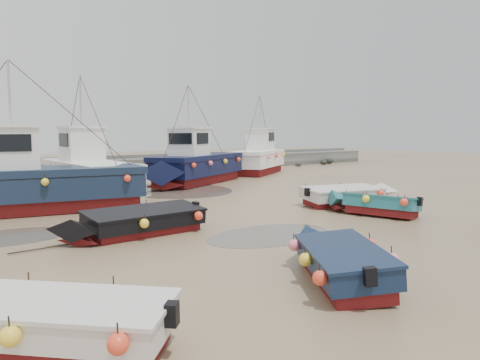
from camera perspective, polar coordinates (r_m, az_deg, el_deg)
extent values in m
plane|color=#9D7F5A|center=(18.03, 7.56, -4.91)|extent=(120.00, 120.00, 0.00)
cube|color=slate|center=(36.78, -17.57, 1.36)|extent=(60.00, 2.20, 1.20)
cube|color=slate|center=(37.87, -18.23, 2.56)|extent=(60.00, 0.60, 0.25)
ellipsoid|color=black|center=(36.23, -8.32, 1.02)|extent=(0.84, 0.86, 0.51)
ellipsoid|color=black|center=(38.92, -5.97, 1.47)|extent=(0.98, 1.07, 0.72)
ellipsoid|color=black|center=(41.81, 2.21, 1.71)|extent=(0.78, 0.90, 0.59)
ellipsoid|color=black|center=(48.16, 10.14, 2.14)|extent=(0.68, 0.72, 0.52)
ellipsoid|color=black|center=(44.83, 7.11, 1.87)|extent=(0.60, 0.70, 0.31)
ellipsoid|color=black|center=(33.89, -24.72, 0.28)|extent=(0.99, 0.80, 0.58)
ellipsoid|color=black|center=(40.77, -0.12, 1.49)|extent=(0.54, 0.46, 0.30)
ellipsoid|color=black|center=(39.46, -3.19, 1.36)|extent=(0.61, 0.47, 0.46)
ellipsoid|color=black|center=(49.31, 10.82, 2.32)|extent=(0.92, 0.97, 0.58)
ellipsoid|color=black|center=(33.89, -23.37, 0.12)|extent=(0.61, 0.53, 0.32)
ellipsoid|color=black|center=(40.72, -2.18, 1.54)|extent=(0.67, 0.55, 0.43)
ellipsoid|color=black|center=(38.85, -2.97, 1.43)|extent=(0.88, 0.64, 0.62)
ellipsoid|color=black|center=(34.24, -17.60, 0.40)|extent=(0.64, 0.62, 0.48)
ellipsoid|color=black|center=(38.83, -5.81, 1.24)|extent=(0.55, 0.45, 0.29)
cylinder|color=#554F44|center=(15.46, 3.64, -6.69)|extent=(4.65, 4.65, 0.01)
cylinder|color=#554F44|center=(22.97, 12.70, -2.64)|extent=(4.10, 4.10, 0.01)
cylinder|color=#554F44|center=(16.83, -26.50, -6.28)|extent=(4.14, 4.14, 0.01)
cylinder|color=#554F44|center=(27.24, -8.16, -1.22)|extent=(6.49, 6.49, 0.01)
cube|color=maroon|center=(8.23, -22.53, -17.73)|extent=(3.39, 3.44, 0.30)
cube|color=silver|center=(8.09, -22.64, -15.29)|extent=(3.73, 3.78, 0.45)
cube|color=brown|center=(8.03, -22.69, -14.19)|extent=(3.09, 3.14, 0.10)
cube|color=silver|center=(8.00, -22.72, -13.58)|extent=(3.83, 3.88, 0.07)
cube|color=black|center=(7.24, -8.23, -15.93)|extent=(0.28, 0.28, 0.35)
sphere|color=#FF4828|center=(6.70, -14.55, -18.59)|extent=(0.30, 0.30, 0.30)
sphere|color=#FF4828|center=(8.41, -15.03, -13.42)|extent=(0.30, 0.30, 0.30)
sphere|color=#FF4828|center=(7.40, -26.12, -16.60)|extent=(0.30, 0.30, 0.30)
sphere|color=#FF4828|center=(9.11, -24.19, -12.23)|extent=(0.30, 0.30, 0.30)
cube|color=maroon|center=(10.89, 12.67, -11.51)|extent=(2.72, 3.24, 0.30)
cube|color=#101E37|center=(10.78, 12.71, -9.60)|extent=(3.02, 3.54, 0.45)
pyramid|color=#101E37|center=(12.55, 10.10, -5.23)|extent=(1.60, 1.39, 0.90)
cube|color=brown|center=(10.74, 12.73, -8.76)|extent=(2.49, 2.95, 0.10)
cube|color=#101E37|center=(10.72, 12.75, -8.29)|extent=(3.11, 3.64, 0.07)
cube|color=black|center=(9.17, 15.93, -11.34)|extent=(0.28, 0.27, 0.35)
cylinder|color=black|center=(13.57, 9.11, -8.45)|extent=(1.14, 1.69, 0.04)
sphere|color=#FF4828|center=(9.32, 10.04, -11.37)|extent=(0.30, 0.30, 0.30)
sphere|color=#FF4828|center=(10.44, 18.30, -9.68)|extent=(0.30, 0.30, 0.30)
sphere|color=#FF4828|center=(10.54, 8.27, -9.28)|extent=(0.30, 0.30, 0.30)
sphere|color=#FF4828|center=(11.62, 15.81, -8.01)|extent=(0.30, 0.30, 0.30)
sphere|color=#FF4828|center=(11.78, 6.88, -7.63)|extent=(0.30, 0.30, 0.30)
cube|color=maroon|center=(19.61, 16.80, -3.79)|extent=(1.74, 2.81, 0.30)
cube|color=#1E656F|center=(19.55, 16.83, -2.71)|extent=(1.98, 3.05, 0.45)
pyramid|color=#1E656F|center=(20.15, 12.19, -1.04)|extent=(1.43, 1.02, 0.90)
cube|color=brown|center=(19.52, 16.85, -2.23)|extent=(1.61, 2.55, 0.10)
cube|color=#1E656F|center=(19.51, 16.86, -1.97)|extent=(2.04, 3.12, 0.07)
cube|color=black|center=(19.07, 20.99, -2.53)|extent=(0.26, 0.23, 0.35)
cylinder|color=black|center=(20.63, 10.11, -3.49)|extent=(0.56, 1.94, 0.04)
sphere|color=#FF4828|center=(18.46, 19.27, -2.96)|extent=(0.30, 0.30, 0.30)
sphere|color=#FF4828|center=(20.12, 18.59, -2.22)|extent=(0.30, 0.30, 0.30)
sphere|color=#FF4828|center=(18.96, 14.99, -2.60)|extent=(0.30, 0.30, 0.30)
sphere|color=#FF4828|center=(20.64, 14.67, -1.90)|extent=(0.30, 0.30, 0.30)
cube|color=maroon|center=(15.86, -11.55, -5.94)|extent=(3.61, 1.42, 0.30)
cube|color=black|center=(15.79, -11.58, -4.61)|extent=(3.88, 1.66, 0.45)
pyramid|color=black|center=(14.79, -19.37, -3.77)|extent=(0.77, 1.54, 0.90)
cube|color=brown|center=(15.76, -11.59, -4.02)|extent=(3.26, 1.33, 0.10)
cube|color=black|center=(15.74, -11.60, -3.70)|extent=(3.97, 1.72, 0.07)
cube|color=black|center=(16.78, -5.57, -3.28)|extent=(0.19, 0.23, 0.35)
cylinder|color=black|center=(14.68, -22.66, -7.73)|extent=(2.00, 0.12, 0.04)
sphere|color=#FF4828|center=(15.82, -5.20, -4.10)|extent=(0.30, 0.30, 0.30)
sphere|color=#FF4828|center=(16.76, -11.49, -3.62)|extent=(0.30, 0.30, 0.30)
sphere|color=#FF4828|center=(14.77, -11.70, -4.92)|extent=(0.30, 0.30, 0.30)
sphere|color=#FF4828|center=(15.91, -17.94, -4.31)|extent=(0.30, 0.30, 0.30)
cube|color=maroon|center=(21.90, 12.30, -2.67)|extent=(3.55, 2.20, 0.30)
cube|color=beige|center=(21.85, 12.32, -1.69)|extent=(3.85, 2.50, 0.45)
pyramid|color=beige|center=(23.07, 16.68, -0.28)|extent=(1.11, 1.76, 0.90)
cube|color=brown|center=(21.83, 12.33, -1.27)|extent=(3.22, 2.04, 0.10)
cube|color=beige|center=(21.82, 12.34, -1.03)|extent=(3.95, 2.58, 0.07)
cube|color=black|center=(20.83, 8.14, -1.50)|extent=(0.23, 0.26, 0.35)
cylinder|color=black|center=(23.76, 18.28, -2.45)|extent=(1.94, 0.56, 0.04)
sphere|color=#FF4828|center=(21.86, 7.89, -1.33)|extent=(0.30, 0.30, 0.30)
sphere|color=#FF4828|center=(20.81, 12.74, -1.79)|extent=(0.30, 0.30, 0.30)
sphere|color=#FF4828|center=(22.86, 11.96, -1.08)|extent=(0.30, 0.30, 0.30)
sphere|color=#FF4828|center=(21.94, 16.75, -1.50)|extent=(0.30, 0.30, 0.30)
cube|color=maroon|center=(21.44, -22.79, -2.85)|extent=(7.85, 3.91, 0.55)
cube|color=#142137|center=(21.34, -22.87, -0.86)|extent=(8.47, 4.44, 0.95)
cube|color=brown|center=(21.29, -22.93, 0.52)|extent=(8.27, 4.30, 0.08)
cube|color=#142137|center=(21.28, -22.95, 0.89)|extent=(8.66, 4.54, 0.30)
cube|color=white|center=(21.20, -26.02, 3.37)|extent=(2.37, 2.36, 1.70)
cube|color=white|center=(21.19, -26.14, 5.83)|extent=(2.56, 2.55, 0.12)
cylinder|color=#B7B7B2|center=(21.24, -26.31, 9.50)|extent=(0.10, 0.10, 2.60)
sphere|color=pink|center=(20.20, -13.57, 0.10)|extent=(0.30, 0.30, 0.30)
sphere|color=pink|center=(22.97, -19.13, 0.63)|extent=(0.30, 0.30, 0.30)
sphere|color=pink|center=(19.77, -22.68, -0.32)|extent=(0.30, 0.30, 0.30)
sphere|color=pink|center=(22.83, -27.14, 0.27)|extent=(0.30, 0.30, 0.30)
cube|color=maroon|center=(25.09, -17.81, -1.44)|extent=(2.24, 7.07, 0.55)
cube|color=silver|center=(25.00, -17.86, 0.26)|extent=(2.63, 7.59, 0.95)
pyramid|color=silver|center=(29.07, -20.79, 2.31)|extent=(2.60, 1.44, 1.40)
cube|color=brown|center=(24.96, -17.90, 1.44)|extent=(2.52, 7.42, 0.08)
cube|color=silver|center=(24.95, -17.91, 1.76)|extent=(2.68, 7.76, 0.30)
cube|color=white|center=(25.88, -18.75, 4.03)|extent=(1.82, 2.01, 1.70)
cube|color=white|center=(25.87, -18.82, 6.04)|extent=(1.97, 2.17, 0.12)
cube|color=black|center=(26.84, -19.47, 4.61)|extent=(1.54, 0.06, 0.68)
cylinder|color=#B7B7B2|center=(25.91, -18.92, 9.05)|extent=(0.10, 0.10, 2.60)
cylinder|color=black|center=(30.32, -21.31, -0.79)|extent=(0.06, 3.00, 0.05)
sphere|color=pink|center=(21.67, -18.73, 0.34)|extent=(0.30, 0.30, 0.30)
sphere|color=pink|center=(23.82, -13.21, 0.98)|extent=(0.30, 0.30, 0.30)
sphere|color=pink|center=(23.96, -20.59, 0.79)|extent=(0.30, 0.30, 0.30)
sphere|color=pink|center=(26.04, -15.40, 1.34)|extent=(0.30, 0.30, 0.30)
sphere|color=pink|center=(26.27, -22.13, 1.15)|extent=(0.30, 0.30, 0.30)
sphere|color=pink|center=(28.28, -17.24, 1.64)|extent=(0.30, 0.30, 0.30)
cube|color=maroon|center=(30.62, -5.12, 0.12)|extent=(7.37, 5.30, 0.55)
cube|color=black|center=(30.55, -5.13, 1.52)|extent=(8.02, 5.91, 0.95)
pyramid|color=black|center=(26.85, -9.85, 2.34)|extent=(2.52, 3.10, 1.40)
cube|color=brown|center=(30.51, -5.14, 2.49)|extent=(7.82, 5.73, 0.08)
cube|color=black|center=(30.51, -5.15, 2.75)|extent=(8.20, 6.03, 0.30)
cube|color=white|center=(29.58, -6.18, 4.52)|extent=(2.66, 2.63, 1.70)
cube|color=white|center=(29.57, -6.20, 6.28)|extent=(2.87, 2.84, 0.12)
cube|color=black|center=(28.71, -7.25, 4.97)|extent=(0.79, 1.48, 0.68)
cylinder|color=#B7B7B2|center=(29.61, -6.23, 8.91)|extent=(0.10, 0.10, 2.60)
cylinder|color=black|center=(26.07, -11.26, -1.54)|extent=(2.70, 1.41, 0.05)
sphere|color=pink|center=(32.49, -0.16, 2.44)|extent=(0.30, 0.30, 0.30)
sphere|color=pink|center=(33.02, -5.61, 2.47)|extent=(0.30, 0.30, 0.30)
sphere|color=pink|center=(30.69, -1.77, 2.23)|extent=(0.30, 0.30, 0.30)
sphere|color=pink|center=(31.31, -7.51, 2.25)|extent=(0.30, 0.30, 0.30)
sphere|color=pink|center=(28.91, -3.59, 1.99)|extent=(0.30, 0.30, 0.30)
sphere|color=pink|center=(29.64, -9.61, 2.01)|extent=(0.30, 0.30, 0.30)
sphere|color=pink|center=(27.17, -5.64, 1.71)|extent=(0.30, 0.30, 0.30)
cube|color=maroon|center=(37.19, 2.15, 1.18)|extent=(6.11, 4.91, 0.55)
cube|color=white|center=(37.13, 2.16, 2.33)|extent=(6.67, 5.46, 0.95)
pyramid|color=white|center=(40.57, 3.84, 3.62)|extent=(2.57, 2.97, 1.40)
cube|color=brown|center=(37.10, 2.16, 3.13)|extent=(6.50, 5.30, 0.08)
cube|color=white|center=(37.09, 2.16, 3.34)|extent=(6.82, 5.58, 0.30)
cube|color=white|center=(37.87, 2.58, 4.86)|extent=(2.66, 2.60, 1.70)
cube|color=white|center=(37.86, 2.59, 6.24)|extent=(2.87, 2.81, 0.12)
cube|color=black|center=(38.83, 3.06, 5.26)|extent=(0.85, 1.36, 0.68)
cylinder|color=#B7B7B2|center=(37.89, 2.60, 8.30)|extent=(0.10, 0.10, 2.60)
cylinder|color=black|center=(41.70, 4.26, 1.35)|extent=(2.59, 1.60, 0.05)
sphere|color=pink|center=(35.30, -1.34, 2.72)|extent=(0.30, 0.30, 0.30)
sphere|color=pink|center=(35.26, 3.57, 2.71)|extent=(0.30, 0.30, 0.30)
sphere|color=pink|center=(37.13, -0.17, 2.89)|extent=(0.30, 0.30, 0.30)
sphere|color=pink|center=(37.15, 4.49, 2.87)|extent=(0.30, 0.30, 0.30)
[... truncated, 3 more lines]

